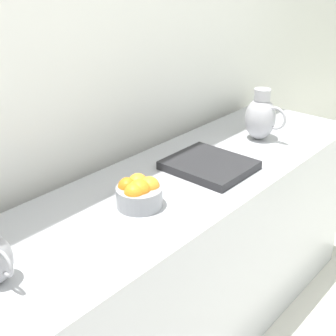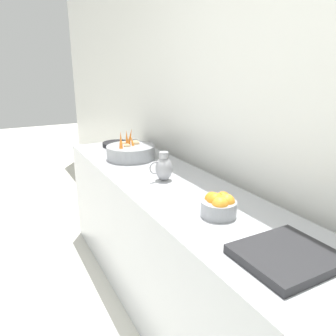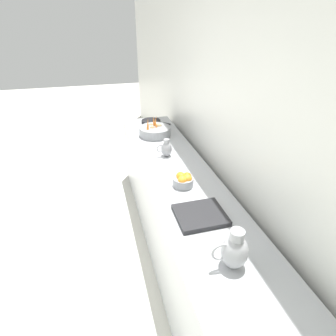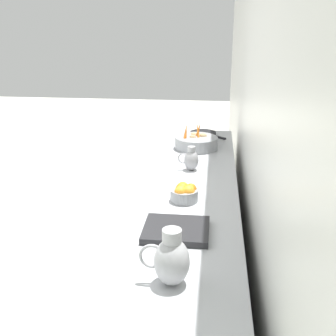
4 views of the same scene
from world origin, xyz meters
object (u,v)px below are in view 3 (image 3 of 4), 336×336
object	(u,v)px
orange_bowl	(183,180)
metal_pitcher_short	(166,149)
skillet_on_counter	(151,122)
metal_pitcher_tall	(234,251)
vegetable_colander	(155,131)

from	to	relation	value
orange_bowl	metal_pitcher_short	distance (m)	0.57
orange_bowl	skillet_on_counter	distance (m)	1.57
orange_bowl	metal_pitcher_tall	xyz separation A→B (m)	(-0.01, 0.87, 0.06)
orange_bowl	metal_pitcher_tall	world-z (taller)	metal_pitcher_tall
vegetable_colander	skillet_on_counter	xyz separation A→B (m)	(-0.05, -0.44, -0.04)
metal_pitcher_tall	skillet_on_counter	distance (m)	2.44
metal_pitcher_short	skillet_on_counter	world-z (taller)	metal_pitcher_short
vegetable_colander	skillet_on_counter	bearing A→B (deg)	-96.29
orange_bowl	metal_pitcher_tall	size ratio (longest dim) A/B	0.67
metal_pitcher_short	skillet_on_counter	xyz separation A→B (m)	(-0.06, -1.00, -0.06)
vegetable_colander	orange_bowl	size ratio (longest dim) A/B	2.16
orange_bowl	metal_pitcher_tall	bearing A→B (deg)	90.73
metal_pitcher_tall	vegetable_colander	bearing A→B (deg)	-90.10
orange_bowl	metal_pitcher_short	xyz separation A→B (m)	(-0.00, -0.57, 0.03)
metal_pitcher_tall	skillet_on_counter	bearing A→B (deg)	-91.21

